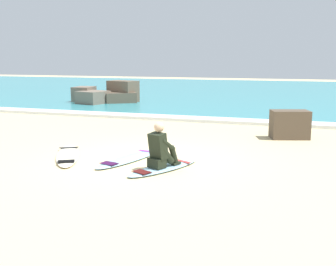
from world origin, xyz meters
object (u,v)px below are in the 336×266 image
Objects in this scene: surfboard_spare_far at (130,158)px; shoreline_rock at (290,125)px; surfer_seated at (161,150)px; surfboard_spare_near at (68,155)px; surfboard_main at (164,167)px.

shoreline_rock is at bearing 48.60° from surfboard_spare_far.
surfer_seated is 1.23m from surfboard_spare_far.
surfer_seated is 5.04m from shoreline_rock.
surfer_seated is 2.58m from surfboard_spare_near.
surfboard_spare_near is (-2.51, 0.42, -0.40)m from surfer_seated.
surfer_seated is at bearing -118.27° from shoreline_rock.
surfer_seated reaches higher than surfboard_spare_near.
surfboard_spare_near and surfboard_spare_far have the same top height.
surfer_seated reaches higher than surfboard_main.
shoreline_rock is at bearing 39.39° from surfboard_spare_near.
shoreline_rock reaches higher than surfboard_spare_near.
surfboard_main is 1.15m from surfboard_spare_far.
surfer_seated is at bearing -9.45° from surfboard_spare_near.
shoreline_rock is (2.39, 4.44, -0.02)m from surfer_seated.
surfboard_main is at bearing 64.76° from surfer_seated.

